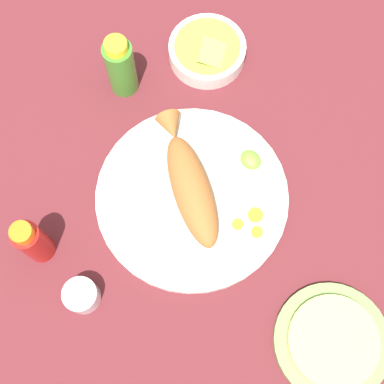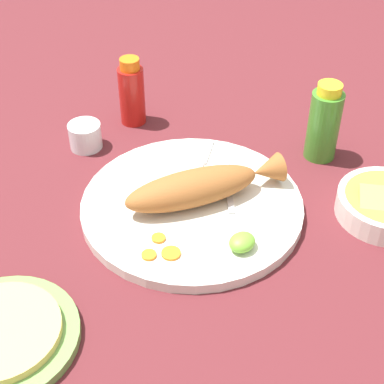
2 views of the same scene
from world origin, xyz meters
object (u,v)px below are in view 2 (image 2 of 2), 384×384
(fried_fish, at_px, (202,186))
(hot_sauce_bottle_red, at_px, (132,93))
(fork_far, at_px, (225,172))
(main_plate, at_px, (192,206))
(tortilla_plate, at_px, (0,335))
(hot_sauce_bottle_green, at_px, (324,123))
(salt_cup, at_px, (85,137))
(fork_near, at_px, (200,167))

(fried_fish, height_order, hot_sauce_bottle_red, hot_sauce_bottle_red)
(fried_fish, relative_size, hot_sauce_bottle_red, 1.98)
(fork_far, xyz_separation_m, hot_sauce_bottle_red, (-0.02, -0.26, 0.04))
(main_plate, relative_size, fork_far, 2.50)
(main_plate, height_order, tortilla_plate, main_plate)
(main_plate, distance_m, fried_fish, 0.04)
(main_plate, distance_m, fork_far, 0.09)
(hot_sauce_bottle_green, distance_m, tortilla_plate, 0.63)
(fried_fish, bearing_deg, salt_cup, -60.16)
(hot_sauce_bottle_green, relative_size, tortilla_plate, 0.73)
(hot_sauce_bottle_red, bearing_deg, fried_fish, 70.31)
(fried_fish, bearing_deg, hot_sauce_bottle_red, -84.31)
(fork_near, bearing_deg, tortilla_plate, 155.76)
(hot_sauce_bottle_green, bearing_deg, salt_cup, -50.03)
(main_plate, height_order, fork_near, fork_near)
(fork_near, xyz_separation_m, tortilla_plate, (0.43, 0.05, -0.01))
(fork_near, height_order, salt_cup, salt_cup)
(fried_fish, distance_m, fork_far, 0.08)
(salt_cup, bearing_deg, fork_near, 110.99)
(hot_sauce_bottle_red, bearing_deg, main_plate, 67.05)
(salt_cup, distance_m, tortilla_plate, 0.44)
(fried_fish, bearing_deg, fork_far, -142.30)
(fried_fish, distance_m, hot_sauce_bottle_red, 0.29)
(salt_cup, relative_size, tortilla_plate, 0.30)
(fried_fish, distance_m, salt_cup, 0.28)
(fried_fish, xyz_separation_m, salt_cup, (0.02, -0.27, -0.02))
(hot_sauce_bottle_green, distance_m, salt_cup, 0.43)
(fried_fish, height_order, fork_far, fried_fish)
(hot_sauce_bottle_green, height_order, tortilla_plate, hot_sauce_bottle_green)
(fork_far, xyz_separation_m, salt_cup, (0.10, -0.26, 0.00))
(fork_far, height_order, salt_cup, salt_cup)
(hot_sauce_bottle_red, distance_m, hot_sauce_bottle_green, 0.37)
(main_plate, distance_m, tortilla_plate, 0.36)
(salt_cup, bearing_deg, tortilla_plate, 36.90)
(hot_sauce_bottle_green, bearing_deg, main_plate, -13.23)
(fork_near, relative_size, tortilla_plate, 0.83)
(hot_sauce_bottle_red, bearing_deg, fork_far, 85.62)
(fried_fish, height_order, fork_near, fried_fish)
(fork_near, bearing_deg, salt_cup, 80.34)
(fork_far, height_order, hot_sauce_bottle_red, hot_sauce_bottle_red)
(fork_far, relative_size, salt_cup, 2.39)
(fork_far, distance_m, tortilla_plate, 0.45)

